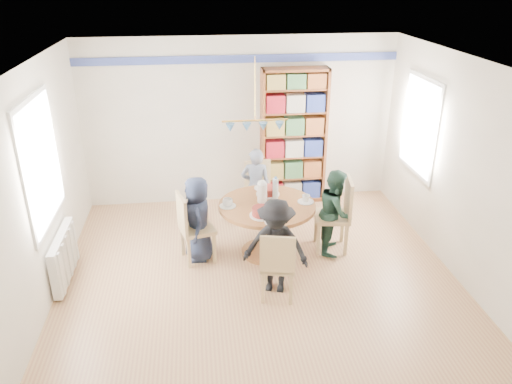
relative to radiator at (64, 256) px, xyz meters
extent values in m
plane|color=tan|center=(2.42, -0.30, -0.35)|extent=(5.00, 5.00, 0.00)
plane|color=white|center=(2.42, -0.30, 2.35)|extent=(5.00, 5.00, 0.00)
plane|color=white|center=(2.42, 2.20, 1.00)|extent=(5.00, 0.00, 5.00)
plane|color=white|center=(2.42, -2.80, 1.00)|extent=(5.00, 0.00, 5.00)
plane|color=white|center=(-0.08, -0.30, 1.00)|extent=(0.00, 5.00, 5.00)
plane|color=white|center=(4.92, -0.30, 1.00)|extent=(0.00, 5.00, 5.00)
cube|color=navy|center=(2.42, 2.18, 2.00)|extent=(5.00, 0.02, 0.12)
cube|color=white|center=(-0.07, 0.00, 1.25)|extent=(0.03, 1.32, 1.52)
cube|color=white|center=(-0.05, 0.00, 1.25)|extent=(0.01, 1.20, 1.40)
cube|color=white|center=(4.90, 1.00, 1.20)|extent=(0.03, 1.12, 1.42)
cube|color=white|center=(4.88, 1.00, 1.20)|extent=(0.01, 1.00, 1.30)
cylinder|color=gold|center=(2.42, 0.20, 1.98)|extent=(0.01, 0.01, 0.75)
cylinder|color=gold|center=(2.42, 0.20, 1.60)|extent=(0.80, 0.02, 0.02)
cone|color=#417BB7|center=(2.12, 0.20, 1.52)|extent=(0.11, 0.11, 0.10)
cone|color=#417BB7|center=(2.32, 0.20, 1.52)|extent=(0.11, 0.11, 0.10)
cone|color=#417BB7|center=(2.52, 0.20, 1.52)|extent=(0.11, 0.11, 0.10)
cone|color=#417BB7|center=(2.72, 0.20, 1.52)|extent=(0.11, 0.11, 0.10)
cube|color=silver|center=(0.00, 0.00, 0.00)|extent=(0.10, 1.00, 0.60)
cube|color=silver|center=(0.06, -0.40, 0.00)|extent=(0.02, 0.06, 0.56)
cube|color=silver|center=(0.06, -0.20, 0.00)|extent=(0.02, 0.06, 0.56)
cube|color=silver|center=(0.06, 0.00, 0.00)|extent=(0.02, 0.06, 0.56)
cube|color=silver|center=(0.06, 0.20, 0.00)|extent=(0.02, 0.06, 0.56)
cube|color=silver|center=(0.06, 0.40, 0.00)|extent=(0.02, 0.06, 0.56)
cylinder|color=brown|center=(2.60, 0.35, 0.37)|extent=(1.30, 1.30, 0.05)
cylinder|color=brown|center=(2.60, 0.35, 0.00)|extent=(0.16, 0.16, 0.70)
cylinder|color=brown|center=(2.60, 0.35, -0.33)|extent=(0.70, 0.70, 0.04)
cube|color=tan|center=(1.66, 0.31, 0.11)|extent=(0.52, 0.52, 0.05)
cube|color=tan|center=(1.47, 0.27, 0.36)|extent=(0.15, 0.42, 0.51)
cube|color=tan|center=(1.87, 0.19, -0.13)|extent=(0.05, 0.05, 0.44)
cube|color=tan|center=(1.78, 0.53, -0.13)|extent=(0.05, 0.05, 0.44)
cube|color=tan|center=(1.53, 0.10, -0.13)|extent=(0.05, 0.05, 0.44)
cube|color=tan|center=(1.45, 0.44, -0.13)|extent=(0.05, 0.05, 0.44)
cube|color=tan|center=(3.50, 0.37, 0.15)|extent=(0.53, 0.53, 0.06)
cube|color=tan|center=(3.71, 0.34, 0.42)|extent=(0.11, 0.47, 0.55)
cube|color=tan|center=(3.34, 0.58, -0.11)|extent=(0.05, 0.05, 0.47)
cube|color=tan|center=(3.29, 0.21, -0.11)|extent=(0.05, 0.05, 0.47)
cube|color=tan|center=(3.71, 0.53, -0.11)|extent=(0.05, 0.05, 0.47)
cube|color=tan|center=(3.66, 0.16, -0.11)|extent=(0.05, 0.05, 0.47)
cube|color=tan|center=(2.63, 1.34, 0.09)|extent=(0.45, 0.45, 0.05)
cube|color=tan|center=(2.62, 1.52, 0.34)|extent=(0.41, 0.08, 0.49)
cube|color=tan|center=(2.49, 1.15, -0.14)|extent=(0.04, 0.04, 0.42)
cube|color=tan|center=(2.82, 1.19, -0.14)|extent=(0.04, 0.04, 0.42)
cube|color=tan|center=(2.45, 1.48, -0.14)|extent=(0.04, 0.04, 0.42)
cube|color=tan|center=(2.78, 1.52, -0.14)|extent=(0.04, 0.04, 0.42)
cube|color=tan|center=(2.59, -0.64, 0.08)|extent=(0.48, 0.48, 0.05)
cube|color=tan|center=(2.55, -0.82, 0.32)|extent=(0.40, 0.13, 0.48)
cube|color=tan|center=(2.78, -0.52, -0.14)|extent=(0.05, 0.05, 0.41)
cube|color=tan|center=(2.47, -0.44, -0.14)|extent=(0.05, 0.05, 0.41)
cube|color=tan|center=(2.71, -0.83, -0.14)|extent=(0.05, 0.05, 0.41)
cube|color=tan|center=(2.39, -0.76, -0.14)|extent=(0.05, 0.05, 0.41)
imported|color=#181F34|center=(1.67, 0.35, 0.24)|extent=(0.41, 0.60, 1.18)
imported|color=#1C382D|center=(3.54, 0.32, 0.25)|extent=(0.61, 0.69, 1.20)
imported|color=gray|center=(2.56, 1.25, 0.26)|extent=(0.49, 0.36, 1.22)
imported|color=black|center=(2.58, -0.51, 0.26)|extent=(0.88, 0.67, 1.21)
cube|color=brown|center=(2.76, 2.04, 0.76)|extent=(0.04, 0.32, 2.22)
cube|color=brown|center=(3.78, 2.04, 0.76)|extent=(0.04, 0.32, 2.22)
cube|color=brown|center=(3.27, 2.04, 1.85)|extent=(1.06, 0.32, 0.04)
cube|color=brown|center=(3.27, 2.04, -0.32)|extent=(1.06, 0.32, 0.06)
cube|color=brown|center=(3.27, 2.19, 0.76)|extent=(1.06, 0.02, 2.22)
cube|color=brown|center=(3.27, 2.04, 0.07)|extent=(0.99, 0.30, 0.03)
cube|color=brown|center=(3.27, 2.04, 0.44)|extent=(0.99, 0.30, 0.03)
cube|color=brown|center=(3.27, 2.04, 0.81)|extent=(0.99, 0.30, 0.03)
cube|color=brown|center=(3.27, 2.04, 1.18)|extent=(0.99, 0.30, 0.03)
cube|color=brown|center=(3.27, 2.04, 1.55)|extent=(0.99, 0.30, 0.03)
cube|color=maroon|center=(2.95, 2.02, -0.15)|extent=(0.29, 0.23, 0.27)
cube|color=silver|center=(3.27, 2.02, -0.15)|extent=(0.29, 0.23, 0.27)
cube|color=navy|center=(3.59, 2.02, -0.15)|extent=(0.29, 0.23, 0.27)
cube|color=#AE9345|center=(2.95, 2.02, 0.22)|extent=(0.29, 0.23, 0.27)
cube|color=#3F7243|center=(3.27, 2.02, 0.22)|extent=(0.29, 0.23, 0.27)
cube|color=#985429|center=(3.59, 2.02, 0.22)|extent=(0.29, 0.23, 0.27)
cube|color=maroon|center=(2.95, 2.02, 0.59)|extent=(0.29, 0.23, 0.27)
cube|color=silver|center=(3.27, 2.02, 0.59)|extent=(0.29, 0.23, 0.27)
cube|color=navy|center=(3.59, 2.02, 0.59)|extent=(0.29, 0.23, 0.27)
cube|color=#AE9345|center=(2.95, 2.02, 0.96)|extent=(0.29, 0.23, 0.27)
cube|color=#3F7243|center=(3.27, 2.02, 0.96)|extent=(0.29, 0.23, 0.27)
cube|color=#985429|center=(3.59, 2.02, 0.96)|extent=(0.29, 0.23, 0.27)
cube|color=maroon|center=(2.95, 2.02, 1.33)|extent=(0.29, 0.23, 0.27)
cube|color=silver|center=(3.27, 2.02, 1.33)|extent=(0.29, 0.23, 0.27)
cube|color=navy|center=(3.59, 2.02, 1.33)|extent=(0.29, 0.23, 0.27)
cube|color=#AE9345|center=(2.95, 2.02, 1.68)|extent=(0.29, 0.23, 0.23)
cube|color=#3F7243|center=(3.27, 2.02, 1.68)|extent=(0.29, 0.23, 0.23)
cube|color=#985429|center=(3.59, 2.02, 1.68)|extent=(0.29, 0.23, 0.23)
cylinder|color=white|center=(2.54, 0.44, 0.53)|extent=(0.13, 0.13, 0.26)
sphere|color=white|center=(2.54, 0.44, 0.66)|extent=(0.10, 0.10, 0.10)
cylinder|color=silver|center=(2.73, 0.48, 0.55)|extent=(0.08, 0.08, 0.31)
cylinder|color=#417BB7|center=(2.73, 0.48, 0.72)|extent=(0.03, 0.03, 0.03)
cylinder|color=white|center=(2.65, 0.66, 0.41)|extent=(0.33, 0.33, 0.01)
cylinder|color=maroon|center=(2.65, 0.66, 0.46)|extent=(0.26, 0.26, 0.10)
cylinder|color=white|center=(2.49, 0.02, 0.41)|extent=(0.33, 0.33, 0.01)
cylinder|color=maroon|center=(2.49, 0.02, 0.46)|extent=(0.26, 0.26, 0.10)
cylinder|color=white|center=(2.07, 0.35, 0.41)|extent=(0.22, 0.22, 0.01)
imported|color=white|center=(2.07, 0.35, 0.45)|extent=(0.13, 0.13, 0.11)
cylinder|color=white|center=(3.12, 0.35, 0.41)|extent=(0.22, 0.22, 0.01)
imported|color=white|center=(3.12, 0.35, 0.45)|extent=(0.11, 0.11, 0.10)
cylinder|color=white|center=(2.60, 0.88, 0.41)|extent=(0.22, 0.22, 0.01)
imported|color=white|center=(2.60, 0.88, 0.45)|extent=(0.13, 0.13, 0.11)
cylinder|color=white|center=(2.60, -0.17, 0.41)|extent=(0.22, 0.22, 0.01)
imported|color=white|center=(2.60, -0.17, 0.45)|extent=(0.11, 0.11, 0.10)
camera|label=1|loc=(1.71, -5.57, 3.28)|focal=35.00mm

